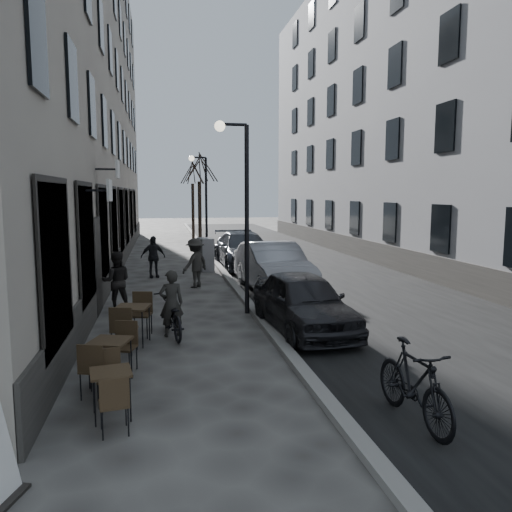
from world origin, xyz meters
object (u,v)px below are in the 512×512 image
object	(u,v)px
streetlamp_far	(203,195)
pedestrian_mid	(195,263)
moped	(414,383)
pedestrian_far	(153,257)
car_near	(303,302)
bistro_set_c	(133,321)
car_mid	(273,267)
car_far	(243,250)
streetlamp_near	(240,196)
utility_cabinet	(206,255)
bicycle	(172,316)
bistro_set_b	(111,357)
pedestrian_near	(117,281)
tree_near	(199,168)
bistro_set_a	(111,389)
tree_far	(192,172)

from	to	relation	value
streetlamp_far	pedestrian_mid	bearing A→B (deg)	-96.80
pedestrian_mid	moped	bearing A→B (deg)	59.75
pedestrian_far	car_near	distance (m)	9.12
streetlamp_far	car_near	bearing A→B (deg)	-85.21
bistro_set_c	car_mid	size ratio (longest dim) A/B	0.36
moped	car_far	bearing A→B (deg)	86.09
pedestrian_far	car_mid	size ratio (longest dim) A/B	0.33
streetlamp_near	utility_cabinet	xyz separation A→B (m)	(-0.28, 7.58, -2.47)
pedestrian_mid	bicycle	bearing A→B (deg)	38.70
streetlamp_near	streetlamp_far	distance (m)	12.00
pedestrian_far	streetlamp_far	bearing A→B (deg)	52.57
pedestrian_far	bistro_set_b	bearing A→B (deg)	-107.08
streetlamp_far	pedestrian_near	size ratio (longest dim) A/B	3.09
bistro_set_b	pedestrian_far	bearing A→B (deg)	104.86
streetlamp_near	bistro_set_b	bearing A→B (deg)	-123.00
bistro_set_c	pedestrian_mid	size ratio (longest dim) A/B	1.01
bistro_set_c	car_mid	xyz separation A→B (m)	(4.29, 5.31, 0.29)
tree_near	pedestrian_far	xyz separation A→B (m)	(-2.48, -8.60, -3.86)
bistro_set_a	car_near	distance (m)	5.61
car_mid	bistro_set_a	bearing A→B (deg)	-119.91
pedestrian_mid	car_near	world-z (taller)	pedestrian_mid
tree_far	pedestrian_near	bearing A→B (deg)	-99.64
bistro_set_c	moped	world-z (taller)	moped
bistro_set_a	pedestrian_mid	size ratio (longest dim) A/B	0.84
streetlamp_near	tree_far	bearing A→B (deg)	89.80
bistro_set_b	pedestrian_far	size ratio (longest dim) A/B	0.99
car_far	tree_far	bearing A→B (deg)	94.12
bistro_set_c	bicycle	xyz separation A→B (m)	(0.83, 0.46, -0.04)
bistro_set_a	bistro_set_b	size ratio (longest dim) A/B	0.91
car_mid	streetlamp_near	bearing A→B (deg)	-121.37
tree_far	car_near	distance (m)	23.35
bicycle	car_mid	world-z (taller)	car_mid
streetlamp_near	bistro_set_b	world-z (taller)	streetlamp_near
utility_cabinet	moped	xyz separation A→B (m)	(1.65, -14.46, -0.12)
streetlamp_near	car_far	size ratio (longest dim) A/B	0.97
utility_cabinet	car_near	bearing A→B (deg)	-91.10
utility_cabinet	pedestrian_near	distance (m)	7.24
streetlamp_far	tree_near	size ratio (longest dim) A/B	0.89
bistro_set_a	pedestrian_mid	world-z (taller)	pedestrian_mid
car_near	tree_near	bearing A→B (deg)	89.43
bicycle	pedestrian_near	xyz separation A→B (m)	(-1.44, 2.87, 0.36)
streetlamp_far	bistro_set_a	distance (m)	18.34
moped	streetlamp_far	bearing A→B (deg)	90.67
bistro_set_b	pedestrian_mid	size ratio (longest dim) A/B	0.93
bistro_set_a	moped	world-z (taller)	moped
utility_cabinet	pedestrian_near	world-z (taller)	pedestrian_near
bistro_set_c	car_far	xyz separation A→B (m)	(4.20, 10.87, 0.26)
bicycle	pedestrian_far	distance (m)	8.28
bistro_set_c	utility_cabinet	world-z (taller)	utility_cabinet
pedestrian_near	pedestrian_far	distance (m)	5.47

